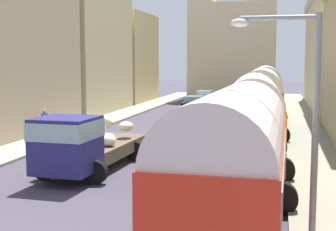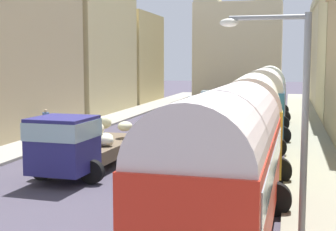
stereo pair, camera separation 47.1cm
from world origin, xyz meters
TOP-DOWN VIEW (x-y plane):
  - ground_plane at (0.00, 27.00)m, footprint 154.00×154.00m
  - sidewalk_left at (-7.25, 27.00)m, footprint 2.50×70.00m
  - sidewalk_right at (7.25, 27.00)m, footprint 2.50×70.00m
  - building_left_3 at (-11.19, 34.68)m, footprint 5.38×11.87m
  - building_left_4 at (-10.57, 46.38)m, footprint 4.13×9.86m
  - building_right_4 at (10.79, 47.95)m, footprint 5.03×13.57m
  - distant_church at (-0.00, 54.67)m, footprint 10.47×7.00m
  - parked_bus_0 at (4.60, 6.50)m, footprint 3.39×8.76m
  - parked_bus_1 at (4.60, 15.50)m, footprint 3.44×8.20m
  - parked_bus_2 at (4.60, 24.50)m, footprint 3.44×8.48m
  - parked_bus_3 at (4.60, 33.50)m, footprint 3.42×8.46m
  - cargo_truck_0 at (-1.95, 12.62)m, footprint 3.24×7.53m
  - car_0 at (-1.54, 36.41)m, footprint 2.31×3.85m
  - car_1 at (-1.73, 43.18)m, footprint 2.41×3.80m
  - car_2 at (2.04, 12.20)m, footprint 2.39×3.96m
  - car_3 at (1.71, 23.07)m, footprint 2.37×4.09m
  - car_4 at (1.42, 35.26)m, footprint 2.35×4.10m
  - pedestrian_1 at (-7.70, 20.45)m, footprint 0.52×0.52m
  - streetlamp_near at (6.17, 6.25)m, footprint 2.08×0.28m

SIDE VIEW (x-z plane):
  - ground_plane at x=0.00m, z-range 0.00..0.00m
  - sidewalk_left at x=-7.25m, z-range 0.00..0.14m
  - sidewalk_right at x=7.25m, z-range 0.00..0.14m
  - car_4 at x=1.42m, z-range 0.02..1.42m
  - car_0 at x=-1.54m, z-range 0.01..1.54m
  - car_1 at x=-1.73m, z-range 0.00..1.59m
  - car_3 at x=1.71m, z-range 0.00..1.65m
  - car_2 at x=2.04m, z-range -0.01..1.70m
  - pedestrian_1 at x=-7.70m, z-range 0.12..1.90m
  - cargo_truck_0 at x=-1.95m, z-range 0.04..2.56m
  - parked_bus_0 at x=4.60m, z-range 0.19..4.13m
  - parked_bus_1 at x=4.60m, z-range 0.21..4.22m
  - parked_bus_2 at x=4.60m, z-range 0.21..4.33m
  - parked_bus_3 at x=4.60m, z-range 0.23..4.42m
  - streetlamp_near at x=6.17m, z-range 0.66..6.34m
  - building_left_4 at x=-10.57m, z-range 0.00..9.73m
  - building_right_4 at x=10.79m, z-range 0.04..10.88m
  - distant_church at x=0.00m, z-range -2.41..16.13m
  - building_left_3 at x=-11.19m, z-range 0.00..13.78m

